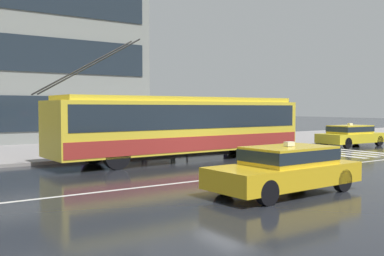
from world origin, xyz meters
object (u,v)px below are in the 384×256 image
Objects in this scene: taxi_oncoming_near at (286,167)px; pedestrian_approaching_curb at (174,119)px; bus_shelter at (147,113)px; pedestrian_walking_past at (86,120)px; pedestrian_waiting_by_pole at (225,118)px; trolleybus at (184,125)px; taxi_ahead_of_bus at (351,135)px; pedestrian_at_shelter at (146,120)px.

pedestrian_approaching_curb reaches higher than taxi_oncoming_near.
bus_shelter is 3.05m from pedestrian_walking_past.
bus_shelter is 4.85m from pedestrian_waiting_by_pole.
pedestrian_approaching_curb is 0.99× the size of pedestrian_waiting_by_pole.
trolleybus is 2.74× the size of taxi_ahead_of_bus.
taxi_oncoming_near is at bearing -98.49° from bus_shelter.
pedestrian_approaching_curb is (1.43, 3.16, 0.19)m from trolleybus.
trolleybus reaches higher than pedestrian_approaching_curb.
pedestrian_waiting_by_pole reaches higher than pedestrian_at_shelter.
pedestrian_at_shelter is (-12.34, 3.00, 1.02)m from taxi_ahead_of_bus.
trolleybus is at bearing -114.35° from pedestrian_approaching_curb.
pedestrian_at_shelter reaches higher than pedestrian_approaching_curb.
pedestrian_at_shelter is 1.02× the size of pedestrian_walking_past.
bus_shelter reaches higher than pedestrian_at_shelter.
taxi_ahead_of_bus is 11.14m from pedestrian_approaching_curb.
pedestrian_walking_past is at bearing 151.70° from bus_shelter.
bus_shelter reaches higher than pedestrian_waiting_by_pole.
pedestrian_at_shelter reaches higher than pedestrian_walking_past.
bus_shelter is at bearing -28.30° from pedestrian_walking_past.
pedestrian_approaching_curb is at bearing 164.04° from taxi_ahead_of_bus.
pedestrian_at_shelter is (-0.25, 3.12, 0.18)m from trolleybus.
taxi_oncoming_near is at bearing -98.20° from pedestrian_at_shelter.
taxi_oncoming_near is 2.28× the size of pedestrian_approaching_curb.
pedestrian_walking_past is (-2.87, 4.51, 0.17)m from trolleybus.
trolleybus is 6.40× the size of pedestrian_walking_past.
pedestrian_walking_past is 0.97× the size of pedestrian_waiting_by_pole.
taxi_oncoming_near is at bearing -149.85° from taxi_ahead_of_bus.
bus_shelter is at bearing 166.46° from taxi_ahead_of_bus.
pedestrian_approaching_curb reaches higher than taxi_ahead_of_bus.
pedestrian_walking_past is at bearing 162.60° from pedestrian_approaching_curb.
bus_shelter is 1.96× the size of pedestrian_approaching_curb.
pedestrian_waiting_by_pole is (-7.46, 2.83, 1.04)m from taxi_ahead_of_bus.
pedestrian_at_shelter is 2.97m from pedestrian_walking_past.
trolleybus is at bearing 76.96° from taxi_oncoming_near.
pedestrian_walking_past is at bearing 151.95° from pedestrian_at_shelter.
bus_shelter is at bearing 93.70° from trolleybus.
pedestrian_at_shelter is at bearing -28.05° from pedestrian_walking_past.
pedestrian_walking_past reaches higher than taxi_oncoming_near.
pedestrian_walking_past is (-2.62, 1.40, -0.01)m from pedestrian_at_shelter.
trolleybus is 3.48m from pedestrian_approaching_curb.
bus_shelter is 1.66m from pedestrian_approaching_curb.
taxi_ahead_of_bus is 1.01× the size of taxi_oncoming_near.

